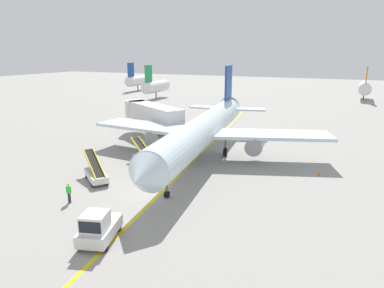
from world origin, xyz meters
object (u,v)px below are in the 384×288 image
belt_loader_forward_hold (145,158)px  safety_cone_wingtip_left (134,138)px  jet_bridge (149,113)px  airliner (204,129)px  safety_cone_nose_left (319,173)px  safety_cone_nose_right (182,149)px  baggage_tug_near_wing (149,142)px  belt_loader_aft_hold (96,173)px  ground_crew_marshaller (69,192)px  pushback_tug (98,228)px

belt_loader_forward_hold → safety_cone_wingtip_left: (-7.49, 9.07, -0.56)m
jet_bridge → airliner: bearing=-28.6°
airliner → jet_bridge: airliner is taller
safety_cone_nose_left → safety_cone_nose_right: same height
belt_loader_forward_hold → safety_cone_nose_right: size_ratio=10.92×
jet_bridge → safety_cone_nose_right: size_ratio=28.03×
safety_cone_nose_right → baggage_tug_near_wing: bearing=-167.9°
belt_loader_aft_hold → safety_cone_wingtip_left: bearing=111.1°
baggage_tug_near_wing → safety_cone_wingtip_left: 5.53m
airliner → safety_cone_wingtip_left: 13.28m
belt_loader_forward_hold → ground_crew_marshaller: size_ratio=2.83×
belt_loader_aft_hold → airliner: bearing=60.5°
safety_cone_nose_left → safety_cone_wingtip_left: 25.53m
ground_crew_marshaller → safety_cone_nose_left: (17.95, 15.48, -0.69)m
jet_bridge → safety_cone_wingtip_left: size_ratio=28.03×
belt_loader_forward_hold → ground_crew_marshaller: 11.01m
safety_cone_nose_left → safety_cone_wingtip_left: (-25.12, 4.59, 0.00)m
ground_crew_marshaller → safety_cone_wingtip_left: ground_crew_marshaller is taller
ground_crew_marshaller → safety_cone_nose_left: size_ratio=3.86×
ground_crew_marshaller → safety_cone_nose_right: 17.84m
safety_cone_wingtip_left → safety_cone_nose_left: bearing=-10.3°
belt_loader_aft_hold → safety_cone_wingtip_left: size_ratio=10.79×
jet_bridge → belt_loader_aft_hold: bearing=-74.9°
baggage_tug_near_wing → safety_cone_nose_left: baggage_tug_near_wing is taller
safety_cone_nose_left → safety_cone_nose_right: size_ratio=1.00×
belt_loader_aft_hold → safety_cone_nose_right: bearing=77.8°
airliner → baggage_tug_near_wing: bearing=175.3°
airliner → safety_cone_nose_left: airliner is taller
airliner → jet_bridge: size_ratio=2.86×
pushback_tug → baggage_tug_near_wing: 22.48m
airliner → belt_loader_forward_hold: 7.57m
safety_cone_nose_left → safety_cone_nose_right: (-16.45, 2.29, 0.00)m
airliner → safety_cone_nose_left: size_ratio=80.25×
safety_cone_nose_right → safety_cone_nose_left: bearing=-7.9°
belt_loader_forward_hold → belt_loader_aft_hold: same height
ground_crew_marshaller → safety_cone_nose_right: size_ratio=3.86×
safety_cone_nose_left → belt_loader_forward_hold: bearing=-165.7°
safety_cone_nose_left → belt_loader_aft_hold: bearing=-151.1°
baggage_tug_near_wing → safety_cone_nose_right: 4.36m
jet_bridge → baggage_tug_near_wing: 6.86m
jet_bridge → safety_cone_wingtip_left: bearing=-117.8°
pushback_tug → ground_crew_marshaller: (-6.15, 3.80, -0.08)m
airliner → safety_cone_wingtip_left: airliner is taller
airliner → safety_cone_nose_right: bearing=156.9°
jet_bridge → safety_cone_nose_right: (7.50, -4.53, -3.32)m
airliner → baggage_tug_near_wing: size_ratio=12.94×
belt_loader_aft_hold → ground_crew_marshaller: 5.03m
baggage_tug_near_wing → belt_loader_forward_hold: (3.03, -5.87, -0.15)m
jet_bridge → belt_loader_forward_hold: bearing=-60.8°
ground_crew_marshaller → safety_cone_wingtip_left: 21.32m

